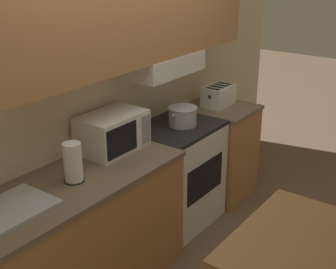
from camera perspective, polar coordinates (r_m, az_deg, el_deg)
name	(u,v)px	position (r m, az deg, el deg)	size (l,w,h in m)	color
ground_plane	(111,237)	(4.08, -6.98, -12.31)	(16.00, 16.00, 0.00)	brown
wall_back	(109,64)	(3.44, -7.19, 8.48)	(5.35, 0.38, 2.55)	beige
lower_counter_main	(75,241)	(3.26, -11.24, -12.67)	(1.66, 0.65, 0.90)	#B27A47
lower_counter_right_stub	(218,151)	(4.55, 6.07, -1.96)	(0.56, 0.65, 0.90)	#B27A47
stove_range	(176,175)	(4.05, 1.03, -4.94)	(0.75, 0.58, 0.90)	white
cooking_pot	(183,116)	(3.87, 1.81, 2.32)	(0.32, 0.24, 0.16)	#B7BABF
microwave	(113,132)	(3.40, -6.78, 0.33)	(0.49, 0.33, 0.27)	white
toaster	(218,96)	(4.39, 6.17, 4.74)	(0.32, 0.21, 0.19)	white
sink_basin	(5,211)	(2.77, -19.27, -8.84)	(0.54, 0.36, 0.23)	#B7BABF
paper_towel_roll	(73,163)	(2.98, -11.52, -3.37)	(0.13, 0.13, 0.26)	black
dining_table	(299,259)	(2.82, 15.71, -14.41)	(0.96, 0.69, 0.77)	#9E7042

